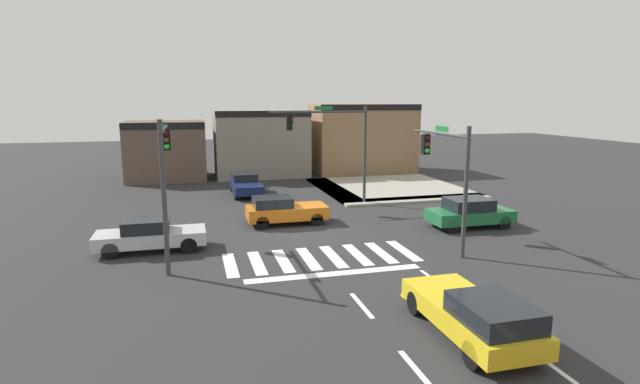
{
  "coord_description": "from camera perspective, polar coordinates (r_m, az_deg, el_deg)",
  "views": [
    {
      "loc": [
        -5.06,
        -23.42,
        6.43
      ],
      "look_at": [
        1.49,
        1.27,
        1.64
      ],
      "focal_mm": 27.75,
      "sensor_mm": 36.0,
      "label": 1
    }
  ],
  "objects": [
    {
      "name": "car_navy",
      "position": [
        34.4,
        -8.57,
        0.94
      ],
      "size": [
        1.88,
        4.68,
        1.39
      ],
      "rotation": [
        0.0,
        0.0,
        -1.57
      ],
      "color": "#141E4C",
      "rests_on": "ground_plane"
    },
    {
      "name": "curb_corner_northeast",
      "position": [
        36.09,
        7.45,
        0.38
      ],
      "size": [
        10.0,
        10.6,
        0.15
      ],
      "color": "#9E998E",
      "rests_on": "ground_plane"
    },
    {
      "name": "bike_detector_marking",
      "position": [
        17.12,
        10.91,
        -11.64
      ],
      "size": [
        0.95,
        0.95,
        0.01
      ],
      "color": "yellow",
      "rests_on": "ground_plane"
    },
    {
      "name": "ground_plane",
      "position": [
        24.81,
        -2.58,
        -4.42
      ],
      "size": [
        120.0,
        120.0,
        0.0
      ],
      "primitive_type": "plane",
      "color": "#2B2B2D"
    },
    {
      "name": "lane_markings",
      "position": [
        13.89,
        13.87,
        -17.28
      ],
      "size": [
        6.8,
        24.25,
        0.01
      ],
      "color": "white",
      "rests_on": "ground_plane"
    },
    {
      "name": "storefront_row",
      "position": [
        42.94,
        -4.32,
        5.73
      ],
      "size": [
        24.43,
        5.58,
        6.03
      ],
      "color": "brown",
      "rests_on": "ground_plane"
    },
    {
      "name": "car_orange",
      "position": [
        25.91,
        -4.22,
        -2.09
      ],
      "size": [
        4.15,
        1.82,
        1.46
      ],
      "color": "orange",
      "rests_on": "ground_plane"
    },
    {
      "name": "traffic_signal_southwest",
      "position": [
        20.71,
        -17.45,
        3.31
      ],
      "size": [
        0.32,
        5.82,
        5.75
      ],
      "rotation": [
        0.0,
        0.0,
        1.57
      ],
      "color": "#383A3D",
      "rests_on": "ground_plane"
    },
    {
      "name": "crosswalk_near",
      "position": [
        20.61,
        0.12,
        -7.55
      ],
      "size": [
        7.89,
        2.98,
        0.01
      ],
      "color": "silver",
      "rests_on": "ground_plane"
    },
    {
      "name": "traffic_signal_southeast",
      "position": [
        22.1,
        14.29,
        3.27
      ],
      "size": [
        0.32,
        4.96,
        5.4
      ],
      "rotation": [
        0.0,
        0.0,
        1.57
      ],
      "color": "#383A3D",
      "rests_on": "ground_plane"
    },
    {
      "name": "car_silver",
      "position": [
        22.5,
        -19.03,
        -4.71
      ],
      "size": [
        4.58,
        1.72,
        1.41
      ],
      "rotation": [
        0.0,
        0.0,
        3.14
      ],
      "color": "#B7BABF",
      "rests_on": "ground_plane"
    },
    {
      "name": "car_green",
      "position": [
        26.35,
        16.85,
        -2.26
      ],
      "size": [
        4.22,
        1.92,
        1.5
      ],
      "rotation": [
        0.0,
        0.0,
        3.14
      ],
      "color": "#1E6638",
      "rests_on": "ground_plane"
    },
    {
      "name": "traffic_signal_northeast",
      "position": [
        29.78,
        1.43,
        6.47
      ],
      "size": [
        5.96,
        0.32,
        6.06
      ],
      "rotation": [
        0.0,
        0.0,
        3.14
      ],
      "color": "#383A3D",
      "rests_on": "ground_plane"
    },
    {
      "name": "car_yellow",
      "position": [
        14.35,
        17.47,
        -13.3
      ],
      "size": [
        1.91,
        4.71,
        1.42
      ],
      "rotation": [
        0.0,
        0.0,
        1.57
      ],
      "color": "gold",
      "rests_on": "ground_plane"
    }
  ]
}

